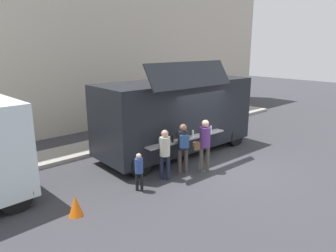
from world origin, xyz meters
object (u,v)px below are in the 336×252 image
Objects in this scene: child_near_queue at (139,169)px; customer_mid_with_backpack at (183,144)px; food_truck_main at (177,114)px; trash_bin at (203,115)px; customer_rear_waiting at (165,150)px; traffic_cone_orange at (76,206)px; customer_front_ordering at (204,141)px.

customer_mid_with_backpack is at bearing -26.11° from child_near_queue.
food_truck_main is 4.95m from trash_bin.
child_near_queue is (-3.19, -1.74, -0.87)m from food_truck_main.
customer_mid_with_backpack is at bearing -33.80° from customer_rear_waiting.
traffic_cone_orange is 4.00m from customer_mid_with_backpack.
traffic_cone_orange is at bearing 149.95° from customer_rear_waiting.
customer_front_ordering is at bearing -106.61° from food_truck_main.
traffic_cone_orange is 0.47× the size of child_near_queue.
customer_mid_with_backpack reaches higher than customer_rear_waiting.
customer_front_ordering is at bearing -35.49° from child_near_queue.
child_near_queue reaches higher than traffic_cone_orange.
customer_front_ordering reaches higher than trash_bin.
traffic_cone_orange is (-5.21, -1.76, -1.29)m from food_truck_main.
food_truck_main is 6.45× the size of trash_bin.
customer_rear_waiting is at bearing -23.13° from child_near_queue.
food_truck_main is 2.20m from customer_front_ordering.
customer_front_ordering reaches higher than traffic_cone_orange.
customer_mid_with_backpack reaches higher than traffic_cone_orange.
food_truck_main is 3.94× the size of customer_rear_waiting.
customer_mid_with_backpack is at bearing -126.25° from food_truck_main.
traffic_cone_orange is 0.31× the size of customer_front_ordering.
customer_front_ordering is 1.54× the size of child_near_queue.
trash_bin is 6.58m from customer_front_ordering.
trash_bin is (9.44, 4.08, 0.23)m from traffic_cone_orange.
customer_mid_with_backpack is 0.80m from customer_rear_waiting.
customer_front_ordering is (4.54, -0.27, 0.79)m from traffic_cone_orange.
trash_bin is (4.24, 2.32, -1.07)m from food_truck_main.
traffic_cone_orange is 0.55× the size of trash_bin.
trash_bin is at bearing -18.90° from customer_mid_with_backpack.
customer_mid_with_backpack is 1.44× the size of child_near_queue.
food_truck_main is 3.85× the size of customer_mid_with_backpack.
food_truck_main is 3.60× the size of customer_front_ordering.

